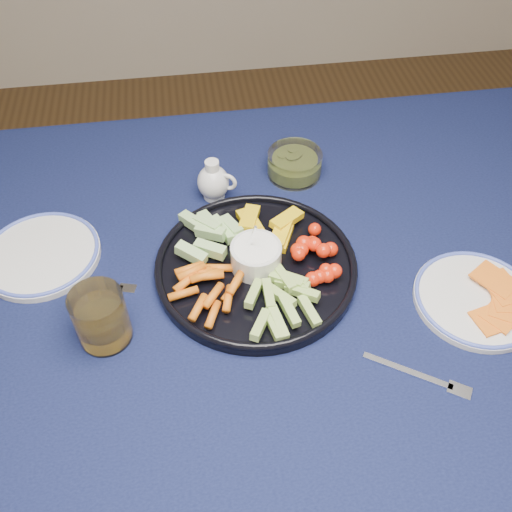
{
  "coord_description": "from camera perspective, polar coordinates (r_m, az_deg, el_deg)",
  "views": [
    {
      "loc": [
        -0.16,
        -0.64,
        1.53
      ],
      "look_at": [
        -0.07,
        0.02,
        0.79
      ],
      "focal_mm": 40.0,
      "sensor_mm": 36.0,
      "label": 1
    }
  ],
  "objects": [
    {
      "name": "dining_table",
      "position": [
        1.09,
        3.69,
        -5.0
      ],
      "size": [
        1.67,
        1.07,
        0.75
      ],
      "color": "#462A17",
      "rests_on": "ground"
    },
    {
      "name": "creamer_pitcher",
      "position": [
        1.15,
        -4.26,
        7.41
      ],
      "size": [
        0.08,
        0.06,
        0.09
      ],
      "color": "silver",
      "rests_on": "dining_table"
    },
    {
      "name": "pickle_bowl",
      "position": [
        1.21,
        3.87,
        9.08
      ],
      "size": [
        0.11,
        0.11,
        0.05
      ],
      "color": "white",
      "rests_on": "dining_table"
    },
    {
      "name": "fork_right",
      "position": [
        0.94,
        16.58,
        -11.61
      ],
      "size": [
        0.15,
        0.11,
        0.0
      ],
      "color": "white",
      "rests_on": "dining_table"
    },
    {
      "name": "side_plate_extra",
      "position": [
        1.12,
        -20.7,
        0.17
      ],
      "size": [
        0.21,
        0.21,
        0.02
      ],
      "color": "silver",
      "rests_on": "dining_table"
    },
    {
      "name": "cheese_plate",
      "position": [
        1.05,
        21.23,
        -3.91
      ],
      "size": [
        0.21,
        0.21,
        0.03
      ],
      "color": "silver",
      "rests_on": "dining_table"
    },
    {
      "name": "crudite_platter",
      "position": [
        1.02,
        -0.14,
        -0.74
      ],
      "size": [
        0.36,
        0.36,
        0.12
      ],
      "color": "black",
      "rests_on": "dining_table"
    },
    {
      "name": "juice_tumbler",
      "position": [
        0.94,
        -15.17,
        -6.19
      ],
      "size": [
        0.09,
        0.09,
        0.1
      ],
      "color": "white",
      "rests_on": "dining_table"
    },
    {
      "name": "fork_left",
      "position": [
        1.04,
        -15.01,
        -2.93
      ],
      "size": [
        0.14,
        0.05,
        0.0
      ],
      "color": "white",
      "rests_on": "dining_table"
    }
  ]
}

